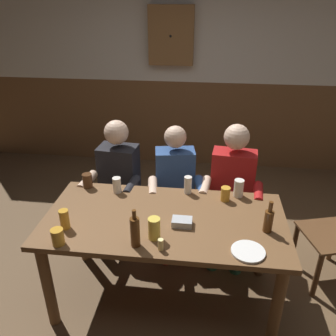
% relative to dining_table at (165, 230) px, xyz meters
% --- Properties ---
extents(ground_plane, '(7.83, 7.83, 0.00)m').
position_rel_dining_table_xyz_m(ground_plane, '(0.00, 0.14, -0.66)').
color(ground_plane, brown).
extents(back_wall_upper, '(6.53, 0.12, 1.39)m').
position_rel_dining_table_xyz_m(back_wall_upper, '(0.00, 2.58, 1.21)').
color(back_wall_upper, beige).
extents(back_wall_wainscot, '(6.53, 0.12, 1.18)m').
position_rel_dining_table_xyz_m(back_wall_wainscot, '(0.00, 2.58, -0.07)').
color(back_wall_wainscot, brown).
rests_on(back_wall_wainscot, ground_plane).
extents(dining_table, '(1.74, 0.87, 0.77)m').
position_rel_dining_table_xyz_m(dining_table, '(0.00, 0.00, 0.00)').
color(dining_table, brown).
rests_on(dining_table, ground_plane).
extents(person_0, '(0.51, 0.55, 1.24)m').
position_rel_dining_table_xyz_m(person_0, '(-0.53, 0.66, 0.02)').
color(person_0, black).
rests_on(person_0, ground_plane).
extents(person_1, '(0.53, 0.55, 1.21)m').
position_rel_dining_table_xyz_m(person_1, '(0.01, 0.66, -0.00)').
color(person_1, '#2D4C84').
rests_on(person_1, ground_plane).
extents(person_2, '(0.55, 0.56, 1.24)m').
position_rel_dining_table_xyz_m(person_2, '(0.52, 0.65, 0.02)').
color(person_2, '#AD1919').
rests_on(person_2, ground_plane).
extents(table_candle, '(0.04, 0.04, 0.08)m').
position_rel_dining_table_xyz_m(table_candle, '(0.02, -0.35, 0.15)').
color(table_candle, '#F9E08C').
rests_on(table_candle, dining_table).
extents(condiment_caddy, '(0.14, 0.10, 0.05)m').
position_rel_dining_table_xyz_m(condiment_caddy, '(0.13, -0.07, 0.14)').
color(condiment_caddy, '#B2B7BC').
rests_on(condiment_caddy, dining_table).
extents(plate_0, '(0.21, 0.21, 0.01)m').
position_rel_dining_table_xyz_m(plate_0, '(0.57, -0.31, 0.12)').
color(plate_0, white).
rests_on(plate_0, dining_table).
extents(bottle_0, '(0.06, 0.06, 0.27)m').
position_rel_dining_table_xyz_m(bottle_0, '(-0.14, -0.32, 0.22)').
color(bottle_0, '#593314').
rests_on(bottle_0, dining_table).
extents(bottle_1, '(0.06, 0.06, 0.23)m').
position_rel_dining_table_xyz_m(bottle_1, '(0.71, -0.07, 0.20)').
color(bottle_1, '#593314').
rests_on(bottle_1, dining_table).
extents(pint_glass_0, '(0.08, 0.08, 0.12)m').
position_rel_dining_table_xyz_m(pint_glass_0, '(-0.69, 0.36, 0.17)').
color(pint_glass_0, '#4C2D19').
rests_on(pint_glass_0, dining_table).
extents(pint_glass_1, '(0.08, 0.08, 0.11)m').
position_rel_dining_table_xyz_m(pint_glass_1, '(-0.64, -0.37, 0.17)').
color(pint_glass_1, gold).
rests_on(pint_glass_1, dining_table).
extents(pint_glass_2, '(0.06, 0.06, 0.14)m').
position_rel_dining_table_xyz_m(pint_glass_2, '(0.14, 0.37, 0.18)').
color(pint_glass_2, white).
rests_on(pint_glass_2, dining_table).
extents(pint_glass_3, '(0.07, 0.07, 0.13)m').
position_rel_dining_table_xyz_m(pint_glass_3, '(-0.43, 0.31, 0.18)').
color(pint_glass_3, white).
rests_on(pint_glass_3, dining_table).
extents(pint_glass_4, '(0.08, 0.08, 0.15)m').
position_rel_dining_table_xyz_m(pint_glass_4, '(-0.04, -0.24, 0.19)').
color(pint_glass_4, '#E5C64C').
rests_on(pint_glass_4, dining_table).
extents(pint_glass_5, '(0.07, 0.07, 0.14)m').
position_rel_dining_table_xyz_m(pint_glass_5, '(-0.66, -0.20, 0.18)').
color(pint_glass_5, gold).
rests_on(pint_glass_5, dining_table).
extents(pint_glass_6, '(0.07, 0.07, 0.11)m').
position_rel_dining_table_xyz_m(pint_glass_6, '(0.44, 0.29, 0.17)').
color(pint_glass_6, gold).
rests_on(pint_glass_6, dining_table).
extents(pint_glass_7, '(0.08, 0.08, 0.14)m').
position_rel_dining_table_xyz_m(pint_glass_7, '(0.54, 0.37, 0.18)').
color(pint_glass_7, white).
rests_on(pint_glass_7, dining_table).
extents(wall_dart_cabinet, '(0.56, 0.15, 0.70)m').
position_rel_dining_table_xyz_m(wall_dart_cabinet, '(-0.23, 2.45, 1.09)').
color(wall_dart_cabinet, brown).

